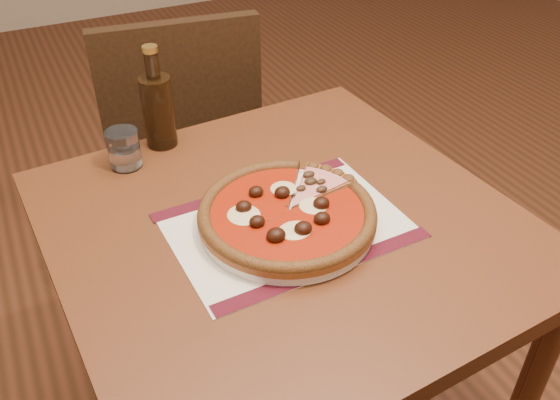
% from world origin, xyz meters
% --- Properties ---
extents(table, '(0.85, 0.85, 0.75)m').
position_xyz_m(table, '(-0.93, -0.43, 0.65)').
color(table, '#642D17').
rests_on(table, ground).
extents(chair_far, '(0.48, 0.48, 0.91)m').
position_xyz_m(chair_far, '(-0.90, 0.31, 0.52)').
color(chair_far, black).
rests_on(chair_far, ground).
extents(placemat, '(0.41, 0.30, 0.00)m').
position_xyz_m(placemat, '(-0.93, -0.45, 0.75)').
color(placemat, silver).
rests_on(placemat, table).
extents(plate, '(0.31, 0.31, 0.02)m').
position_xyz_m(plate, '(-0.93, -0.45, 0.76)').
color(plate, white).
rests_on(plate, placemat).
extents(pizza, '(0.31, 0.31, 0.04)m').
position_xyz_m(pizza, '(-0.93, -0.45, 0.78)').
color(pizza, '#A36027').
rests_on(pizza, plate).
extents(ham_slice, '(0.15, 0.12, 0.02)m').
position_xyz_m(ham_slice, '(-0.85, -0.38, 0.78)').
color(ham_slice, '#A36027').
rests_on(ham_slice, plate).
extents(water_glass, '(0.08, 0.08, 0.08)m').
position_xyz_m(water_glass, '(-1.14, -0.13, 0.79)').
color(water_glass, white).
rests_on(water_glass, table).
extents(bottle, '(0.07, 0.07, 0.22)m').
position_xyz_m(bottle, '(-1.05, -0.08, 0.84)').
color(bottle, black).
rests_on(bottle, table).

